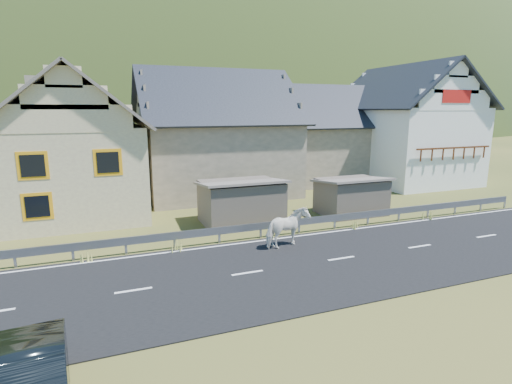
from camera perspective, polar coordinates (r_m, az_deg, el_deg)
name	(u,v)px	position (r m, az deg, el deg)	size (l,w,h in m)	color
ground	(341,259)	(16.56, 12.07, -9.40)	(160.00, 160.00, 0.00)	#37421B
road	(341,259)	(16.56, 12.07, -9.34)	(60.00, 7.00, 0.04)	black
lane_markings	(341,258)	(16.55, 12.07, -9.26)	(60.00, 6.60, 0.01)	silver
guardrail	(299,222)	(19.40, 6.19, -4.32)	(28.10, 0.09, 0.75)	#93969B
shed_left	(241,202)	(21.01, -2.17, -1.49)	(4.30, 3.30, 2.40)	#695B4F
shed_right	(351,197)	(23.49, 13.41, -0.65)	(3.80, 2.90, 2.20)	#695B4F
house_cream	(75,137)	(24.93, -24.47, 7.13)	(7.80, 9.80, 8.30)	beige
house_stone_a	(215,128)	(28.90, -5.90, 9.14)	(10.80, 9.80, 8.90)	tan
house_stone_b	(323,130)	(34.71, 9.52, 8.80)	(9.80, 8.80, 8.10)	tan
house_white	(405,120)	(35.78, 20.49, 9.63)	(8.80, 10.80, 9.70)	white
mountain	(134,166)	(195.06, -16.99, 3.54)	(440.00, 280.00, 260.00)	#233412
horse	(287,228)	(17.31, 4.50, -5.13)	(2.01, 0.91, 1.70)	white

